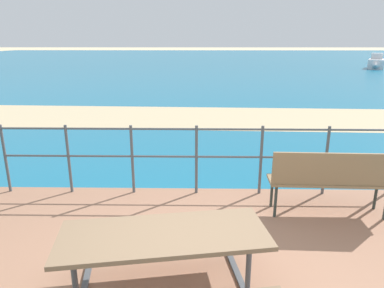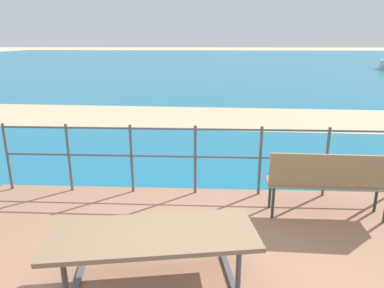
# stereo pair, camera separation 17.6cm
# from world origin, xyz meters

# --- Properties ---
(sea_water) EXTENTS (90.00, 90.00, 0.01)m
(sea_water) POSITION_xyz_m (0.00, 40.00, 0.01)
(sea_water) COLOR #196B8E
(sea_water) RESTS_ON ground
(beach_strip) EXTENTS (54.09, 5.52, 0.01)m
(beach_strip) POSITION_xyz_m (0.00, 8.27, 0.01)
(beach_strip) COLOR tan
(beach_strip) RESTS_ON ground
(picnic_table) EXTENTS (1.95, 1.62, 0.75)m
(picnic_table) POSITION_xyz_m (-0.26, -0.00, 0.63)
(picnic_table) COLOR #7A6047
(picnic_table) RESTS_ON patio_paving
(park_bench) EXTENTS (1.62, 0.46, 0.93)m
(park_bench) POSITION_xyz_m (1.79, 1.73, 0.63)
(park_bench) COLOR #8C704C
(park_bench) RESTS_ON patio_paving
(railing_fence) EXTENTS (5.94, 0.04, 1.08)m
(railing_fence) POSITION_xyz_m (0.00, 2.44, 0.72)
(railing_fence) COLOR #4C5156
(railing_fence) RESTS_ON patio_paving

